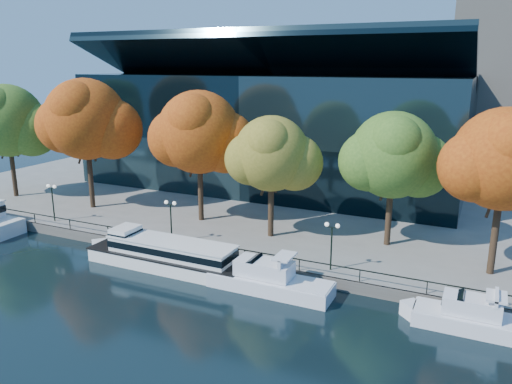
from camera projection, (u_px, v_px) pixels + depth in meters
The scene contains 16 objects.
ground at pixel (175, 275), 42.42m from camera, with size 160.00×160.00×0.00m, color black.
promenade at pixel (313, 181), 74.18m from camera, with size 90.00×67.08×1.00m.
railing at pixel (195, 242), 44.79m from camera, with size 88.20×0.08×0.99m.
convention_building at pixel (277, 129), 69.79m from camera, with size 50.00×24.57×21.43m.
tour_boat at pixel (163, 253), 43.84m from camera, with size 16.40×3.66×3.11m.
cruiser_near at pixel (265, 278), 39.39m from camera, with size 11.09×2.86×3.21m.
cruiser_far at pixel (471, 317), 33.52m from camera, with size 9.21×2.55×3.01m.
tree_0 at pixel (8, 122), 61.35m from camera, with size 11.17×9.16×14.07m.
tree_1 at pixel (87, 121), 56.21m from camera, with size 11.48×9.42×14.93m.
tree_2 at pixel (200, 134), 51.67m from camera, with size 10.84×8.89×13.86m.
tree_3 at pixel (273, 155), 46.99m from camera, with size 8.99×7.37×11.80m.
tree_4 at pixel (395, 157), 44.58m from camera, with size 9.80×8.03×12.42m.
tree_5 at pixel (506, 162), 37.94m from camera, with size 9.94×8.15×13.36m.
lamp_0 at pixel (52, 194), 52.95m from camera, with size 1.26×0.36×4.03m.
lamp_1 at pixel (171, 212), 46.75m from camera, with size 1.26×0.36×4.03m.
lamp_2 at pixel (332, 235), 40.32m from camera, with size 1.26×0.36×4.03m.
Camera 1 is at (22.91, -32.65, 17.51)m, focal length 35.00 mm.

